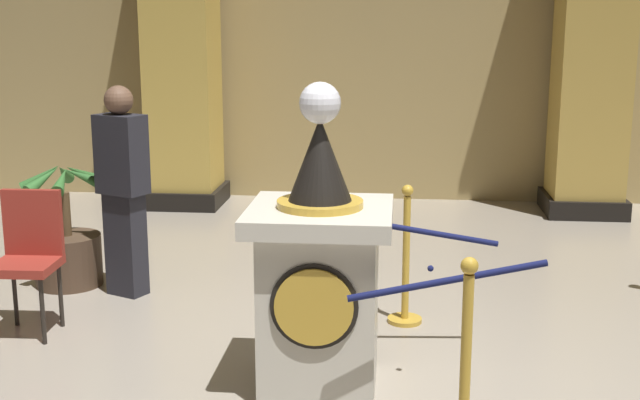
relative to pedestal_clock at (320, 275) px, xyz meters
The scene contains 10 objects.
ground_plane 0.73m from the pedestal_clock, 37.45° to the right, with size 12.69×12.69×0.00m, color #9E9384.
back_wall 5.40m from the pedestal_clock, 87.58° to the left, with size 12.69×0.16×4.05m, color tan.
pedestal_clock is the anchor object (origin of this frame).
stanchion_far 1.24m from the pedestal_clock, 65.72° to the left, with size 0.24×0.24×0.98m.
velvet_rope 0.64m from the pedestal_clock, ahead, with size 1.14×1.16×0.22m.
column_left 5.18m from the pedestal_clock, 113.12° to the left, with size 0.87×0.87×3.88m.
column_right 5.37m from the pedestal_clock, 62.41° to the left, with size 0.87×0.87×3.88m.
potted_palm_left 2.76m from the pedestal_clock, 142.45° to the left, with size 0.67×0.65×1.01m.
bystander_guest 2.22m from the pedestal_clock, 137.51° to the left, with size 0.42×0.35×1.60m.
cafe_chair_red 2.13m from the pedestal_clock, 161.32° to the left, with size 0.41×0.41×0.96m.
Camera 1 is at (0.22, -4.31, 2.09)m, focal length 46.99 mm.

